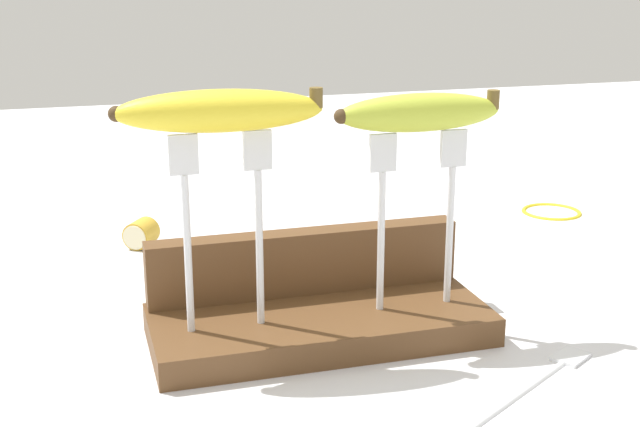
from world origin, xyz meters
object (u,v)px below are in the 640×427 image
(fork_stand_right, at_px, (417,203))
(banana_raised_left, at_px, (219,111))
(fork_stand_left, at_px, (223,213))
(banana_chunk_near, at_px, (141,234))
(banana_raised_right, at_px, (420,112))
(fork_fallen_near, at_px, (544,374))
(wire_coil, at_px, (552,210))

(fork_stand_right, xyz_separation_m, banana_raised_left, (-0.19, 0.00, 0.10))
(fork_stand_left, bearing_deg, banana_chunk_near, 98.06)
(fork_stand_left, height_order, banana_raised_right, banana_raised_right)
(fork_stand_right, height_order, banana_raised_right, banana_raised_right)
(fork_stand_left, xyz_separation_m, banana_raised_left, (-0.00, 0.00, 0.09))
(banana_raised_right, relative_size, banana_chunk_near, 3.31)
(fork_fallen_near, distance_m, wire_coil, 0.54)
(banana_raised_right, xyz_separation_m, fork_fallen_near, (0.07, -0.13, -0.22))
(fork_fallen_near, relative_size, wire_coil, 2.00)
(fork_stand_left, distance_m, banana_raised_left, 0.09)
(banana_raised_left, height_order, fork_fallen_near, banana_raised_left)
(banana_raised_right, height_order, wire_coil, banana_raised_right)
(fork_stand_left, bearing_deg, wire_coil, 31.55)
(banana_raised_left, bearing_deg, banana_chunk_near, 98.05)
(fork_stand_left, distance_m, wire_coil, 0.65)
(fork_stand_right, height_order, banana_chunk_near, fork_stand_right)
(fork_fallen_near, bearing_deg, fork_stand_left, 154.04)
(banana_raised_left, distance_m, banana_chunk_near, 0.41)
(fork_stand_left, bearing_deg, banana_raised_right, 0.00)
(fork_stand_left, bearing_deg, fork_fallen_near, -25.96)
(fork_fallen_near, xyz_separation_m, banana_chunk_near, (-0.31, 0.47, 0.01))
(wire_coil, bearing_deg, fork_stand_left, -148.45)
(banana_raised_left, relative_size, banana_chunk_near, 3.77)
(fork_fallen_near, distance_m, banana_chunk_near, 0.57)
(banana_chunk_near, distance_m, wire_coil, 0.59)
(fork_stand_right, xyz_separation_m, wire_coil, (0.36, 0.34, -0.13))
(fork_stand_left, relative_size, fork_fallen_near, 1.07)
(banana_raised_right, bearing_deg, fork_fallen_near, -59.98)
(banana_raised_right, distance_m, banana_chunk_near, 0.47)
(fork_stand_left, xyz_separation_m, banana_raised_right, (0.19, 0.00, 0.08))
(banana_raised_left, bearing_deg, fork_stand_right, -0.00)
(banana_raised_left, distance_m, wire_coil, 0.68)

